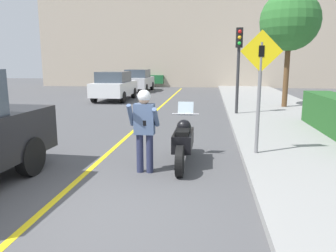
{
  "coord_description": "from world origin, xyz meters",
  "views": [
    {
      "loc": [
        1.84,
        -4.35,
        2.19
      ],
      "look_at": [
        0.93,
        2.76,
        0.8
      ],
      "focal_mm": 35.0,
      "sensor_mm": 36.0,
      "label": 1
    }
  ],
  "objects": [
    {
      "name": "ground_plane",
      "position": [
        0.0,
        0.0,
        0.0
      ],
      "size": [
        80.0,
        80.0,
        0.0
      ],
      "primitive_type": "plane",
      "color": "#4C4C4F"
    },
    {
      "name": "sidewalk_curb",
      "position": [
        4.8,
        4.0,
        0.08
      ],
      "size": [
        4.4,
        44.0,
        0.15
      ],
      "color": "gray",
      "rests_on": "ground"
    },
    {
      "name": "road_center_line",
      "position": [
        -0.6,
        6.0,
        0.0
      ],
      "size": [
        0.12,
        36.0,
        0.01
      ],
      "color": "yellow",
      "rests_on": "ground"
    },
    {
      "name": "building_backdrop",
      "position": [
        0.0,
        26.0,
        4.73
      ],
      "size": [
        28.0,
        1.2,
        9.46
      ],
      "color": "#B2A38E",
      "rests_on": "ground"
    },
    {
      "name": "motorcycle",
      "position": [
        1.29,
        2.57,
        0.5
      ],
      "size": [
        0.62,
        2.27,
        1.29
      ],
      "color": "black",
      "rests_on": "ground"
    },
    {
      "name": "person_biker",
      "position": [
        0.57,
        1.88,
        1.02
      ],
      "size": [
        0.59,
        0.46,
        1.68
      ],
      "color": "#282D4C",
      "rests_on": "ground"
    },
    {
      "name": "crossing_sign",
      "position": [
        2.93,
        3.11,
        1.8
      ],
      "size": [
        0.91,
        0.08,
        2.73
      ],
      "color": "slate",
      "rests_on": "sidewalk_curb"
    },
    {
      "name": "traffic_light",
      "position": [
        2.94,
        9.14,
        2.52
      ],
      "size": [
        0.26,
        0.3,
        3.38
      ],
      "color": "#2D2D30",
      "rests_on": "sidewalk_curb"
    },
    {
      "name": "street_tree",
      "position": [
        5.34,
        11.55,
        4.02
      ],
      "size": [
        2.67,
        2.67,
        5.23
      ],
      "color": "brown",
      "rests_on": "sidewalk_curb"
    },
    {
      "name": "parked_car_white",
      "position": [
        -3.73,
        14.44,
        0.86
      ],
      "size": [
        1.88,
        4.2,
        1.68
      ],
      "color": "black",
      "rests_on": "ground"
    },
    {
      "name": "parked_car_silver",
      "position": [
        -3.69,
        20.76,
        0.86
      ],
      "size": [
        1.88,
        4.2,
        1.68
      ],
      "color": "black",
      "rests_on": "ground"
    },
    {
      "name": "parked_car_green",
      "position": [
        -3.25,
        27.07,
        0.86
      ],
      "size": [
        1.88,
        4.2,
        1.68
      ],
      "color": "black",
      "rests_on": "ground"
    }
  ]
}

